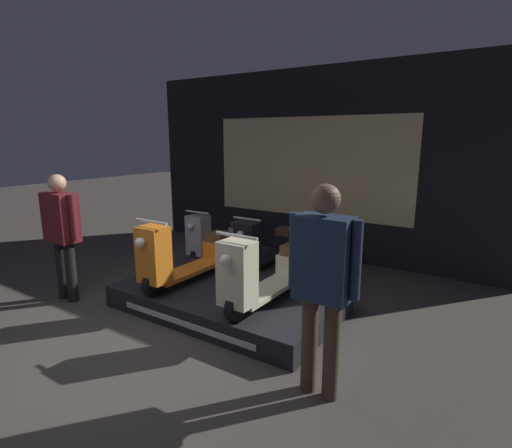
# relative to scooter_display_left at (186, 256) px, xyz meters

# --- Properties ---
(ground_plane) EXTENTS (30.00, 30.00, 0.00)m
(ground_plane) POSITION_rel_scooter_display_left_xyz_m (0.31, -1.26, -0.59)
(ground_plane) COLOR #423D38
(shop_wall_back) EXTENTS (6.62, 0.09, 3.20)m
(shop_wall_back) POSITION_rel_scooter_display_left_xyz_m (0.31, 2.77, 1.00)
(shop_wall_back) COLOR black
(shop_wall_back) RESTS_ON ground_plane
(display_platform) EXTENTS (2.63, 1.51, 0.26)m
(display_platform) POSITION_rel_scooter_display_left_xyz_m (0.59, 0.07, -0.46)
(display_platform) COLOR black
(display_platform) RESTS_ON ground_plane
(scooter_display_left) EXTENTS (0.48, 1.60, 0.89)m
(scooter_display_left) POSITION_rel_scooter_display_left_xyz_m (0.00, 0.00, 0.00)
(scooter_display_left) COLOR black
(scooter_display_left) RESTS_ON display_platform
(scooter_display_right) EXTENTS (0.48, 1.60, 0.89)m
(scooter_display_right) POSITION_rel_scooter_display_left_xyz_m (1.18, 0.00, 0.00)
(scooter_display_right) COLOR black
(scooter_display_right) RESTS_ON display_platform
(scooter_backrow_0) EXTENTS (0.48, 1.60, 0.89)m
(scooter_backrow_0) POSITION_rel_scooter_display_left_xyz_m (-0.91, 1.77, -0.26)
(scooter_backrow_0) COLOR black
(scooter_backrow_0) RESTS_ON ground_plane
(scooter_backrow_1) EXTENTS (0.48, 1.60, 0.89)m
(scooter_backrow_1) POSITION_rel_scooter_display_left_xyz_m (0.07, 1.77, -0.26)
(scooter_backrow_1) COLOR black
(scooter_backrow_1) RESTS_ON ground_plane
(scooter_backrow_2) EXTENTS (0.48, 1.60, 0.89)m
(scooter_backrow_2) POSITION_rel_scooter_display_left_xyz_m (1.05, 1.77, -0.26)
(scooter_backrow_2) COLOR black
(scooter_backrow_2) RESTS_ON ground_plane
(person_left_browsing) EXTENTS (0.61, 0.25, 1.62)m
(person_left_browsing) POSITION_rel_scooter_display_left_xyz_m (-1.31, -0.82, 0.37)
(person_left_browsing) COLOR black
(person_left_browsing) RESTS_ON ground_plane
(person_right_browsing) EXTENTS (0.59, 0.24, 1.73)m
(person_right_browsing) POSITION_rel_scooter_display_left_xyz_m (2.21, -0.82, 0.43)
(person_right_browsing) COLOR #473828
(person_right_browsing) RESTS_ON ground_plane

